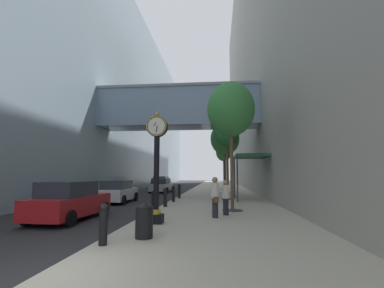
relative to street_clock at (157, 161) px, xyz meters
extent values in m
plane|color=#262628|center=(-1.02, 21.48, -2.53)|extent=(110.00, 110.00, 0.00)
cube|color=#ADA593|center=(2.51, 24.48, -2.46)|extent=(7.06, 80.00, 0.14)
cube|color=#93A8B7|center=(-12.79, 24.48, 9.88)|extent=(9.00, 80.00, 24.82)
cube|color=#758EA8|center=(-1.12, 13.46, 5.40)|extent=(14.94, 3.20, 3.35)
cube|color=gray|center=(-1.12, 13.46, 7.20)|extent=(14.94, 3.40, 0.24)
cube|color=gray|center=(10.55, 24.48, 16.66)|extent=(9.00, 80.00, 38.38)
cube|color=black|center=(0.00, 0.01, -2.21)|extent=(0.55, 0.55, 0.35)
cylinder|color=gold|center=(0.00, 0.01, -1.95)|extent=(0.38, 0.38, 0.18)
cylinder|color=black|center=(0.00, 0.01, -0.44)|extent=(0.22, 0.22, 2.83)
cylinder|color=black|center=(0.00, 0.01, 1.39)|extent=(0.84, 0.28, 0.84)
torus|color=gold|center=(0.00, -0.14, 1.39)|extent=(0.82, 0.05, 0.82)
cylinder|color=silver|center=(0.00, -0.14, 1.39)|extent=(0.69, 0.01, 0.69)
cylinder|color=silver|center=(0.00, 0.16, 1.39)|extent=(0.69, 0.01, 0.69)
sphere|color=gold|center=(0.00, 0.01, 1.89)|extent=(0.16, 0.16, 0.16)
cube|color=black|center=(-0.05, -0.15, 1.46)|extent=(0.13, 0.01, 0.15)
cube|color=black|center=(0.02, -0.15, 1.27)|extent=(0.07, 0.01, 0.26)
cylinder|color=black|center=(-0.67, -3.28, -1.93)|extent=(0.22, 0.22, 0.92)
sphere|color=black|center=(-0.67, -3.28, -1.40)|extent=(0.23, 0.23, 0.23)
cylinder|color=black|center=(-0.67, 2.41, -1.93)|extent=(0.22, 0.22, 0.92)
sphere|color=black|center=(-0.67, 2.41, -1.40)|extent=(0.23, 0.23, 0.23)
cylinder|color=black|center=(-0.67, 5.25, -1.93)|extent=(0.22, 0.22, 0.92)
sphere|color=black|center=(-0.67, 5.25, -1.40)|extent=(0.23, 0.23, 0.23)
cylinder|color=black|center=(-0.67, 8.09, -1.93)|extent=(0.22, 0.22, 0.92)
sphere|color=black|center=(-0.67, 8.09, -1.40)|extent=(0.23, 0.23, 0.23)
cylinder|color=black|center=(-0.67, 10.94, -1.93)|extent=(0.22, 0.22, 0.92)
sphere|color=black|center=(-0.67, 10.94, -1.40)|extent=(0.23, 0.23, 0.23)
cylinder|color=#333335|center=(3.14, 3.97, -2.38)|extent=(1.10, 1.10, 0.02)
cylinder|color=brown|center=(3.14, 3.97, -0.18)|extent=(0.18, 0.18, 4.42)
ellipsoid|color=#387F3D|center=(3.14, 3.97, 2.99)|extent=(2.56, 2.56, 2.94)
cylinder|color=#333335|center=(3.14, 10.43, -2.38)|extent=(1.10, 1.10, 0.02)
cylinder|color=#4C3D2D|center=(3.14, 10.43, -0.21)|extent=(0.18, 0.18, 4.35)
ellipsoid|color=#23602D|center=(3.14, 10.43, 2.67)|extent=(1.87, 1.87, 2.15)
cylinder|color=#333335|center=(3.14, 16.89, -2.38)|extent=(1.10, 1.10, 0.02)
cylinder|color=brown|center=(3.14, 16.89, -0.20)|extent=(0.18, 0.18, 4.37)
ellipsoid|color=#387F3D|center=(3.14, 16.89, 3.09)|extent=(2.93, 2.93, 3.37)
cylinder|color=#333335|center=(3.14, 23.36, -2.38)|extent=(1.10, 1.10, 0.02)
cylinder|color=#4C3D2D|center=(3.14, 23.36, -0.44)|extent=(0.18, 0.18, 3.89)
ellipsoid|color=#428438|center=(3.14, 23.36, 2.24)|extent=(1.97, 1.97, 2.26)
cylinder|color=black|center=(0.21, -2.40, -1.93)|extent=(0.52, 0.52, 0.92)
cone|color=black|center=(0.21, -2.40, -1.42)|extent=(0.53, 0.53, 0.16)
cylinder|color=#23232D|center=(2.27, 1.57, -1.97)|extent=(0.32, 0.32, 0.83)
cylinder|color=silver|center=(2.27, 1.57, -1.22)|extent=(0.41, 0.41, 0.67)
sphere|color=#9E7556|center=(2.27, 1.57, -0.75)|extent=(0.25, 0.25, 0.25)
cube|color=brown|center=(2.33, 1.36, -1.60)|extent=(0.22, 0.17, 0.24)
cylinder|color=#23232D|center=(2.75, 2.36, -2.01)|extent=(0.36, 0.36, 0.76)
cylinder|color=silver|center=(2.75, 2.36, -1.32)|extent=(0.47, 0.47, 0.62)
sphere|color=#9E7556|center=(2.75, 2.36, -0.89)|extent=(0.23, 0.23, 0.23)
cube|color=#235138|center=(4.85, 9.95, 0.81)|extent=(2.40, 3.60, 0.20)
cylinder|color=#333338|center=(3.73, 8.35, -0.79)|extent=(0.10, 0.10, 3.20)
cylinder|color=#333338|center=(3.73, 11.55, -0.79)|extent=(0.10, 0.10, 3.20)
cube|color=#AD191E|center=(-4.16, 1.20, -1.89)|extent=(1.89, 4.45, 0.83)
cube|color=#282D38|center=(-4.17, 0.98, -1.16)|extent=(1.63, 2.50, 0.68)
cylinder|color=black|center=(-5.04, 2.72, -2.21)|extent=(0.23, 0.64, 0.64)
cylinder|color=black|center=(-3.23, 2.68, -2.21)|extent=(0.23, 0.64, 0.64)
cylinder|color=black|center=(-5.09, -0.28, -2.21)|extent=(0.23, 0.64, 0.64)
cylinder|color=black|center=(-3.29, -0.32, -2.21)|extent=(0.23, 0.64, 0.64)
cube|color=#B7BABF|center=(-3.84, 19.07, -1.93)|extent=(1.98, 4.07, 0.76)
cube|color=#282D38|center=(-3.85, 18.87, -1.26)|extent=(1.70, 2.30, 0.62)
cylinder|color=black|center=(-4.71, 20.46, -2.21)|extent=(0.24, 0.65, 0.64)
cylinder|color=black|center=(-2.87, 20.40, -2.21)|extent=(0.24, 0.65, 0.64)
cylinder|color=black|center=(-4.81, 17.74, -2.21)|extent=(0.24, 0.65, 0.64)
cylinder|color=black|center=(-2.97, 17.67, -2.21)|extent=(0.24, 0.65, 0.64)
cube|color=silver|center=(-4.78, 8.50, -1.93)|extent=(1.94, 4.32, 0.75)
cube|color=#282D38|center=(-4.77, 8.29, -1.27)|extent=(1.66, 2.43, 0.62)
cylinder|color=black|center=(-5.73, 9.93, -2.21)|extent=(0.24, 0.65, 0.64)
cylinder|color=black|center=(-3.92, 9.98, -2.21)|extent=(0.24, 0.65, 0.64)
cylinder|color=black|center=(-5.64, 7.03, -2.21)|extent=(0.24, 0.65, 0.64)
cylinder|color=black|center=(-3.83, 7.08, -2.21)|extent=(0.24, 0.65, 0.64)
cube|color=navy|center=(-5.30, 25.90, -1.89)|extent=(1.86, 4.58, 0.84)
cube|color=#282D38|center=(-5.30, 25.67, -1.15)|extent=(1.62, 2.57, 0.68)
cylinder|color=black|center=(-6.19, 27.46, -2.21)|extent=(0.23, 0.64, 0.64)
cylinder|color=black|center=(-4.37, 27.44, -2.21)|extent=(0.23, 0.64, 0.64)
cylinder|color=black|center=(-6.22, 24.36, -2.21)|extent=(0.23, 0.64, 0.64)
cylinder|color=black|center=(-4.40, 24.34, -2.21)|extent=(0.23, 0.64, 0.64)
camera|label=1|loc=(2.42, -10.42, -0.50)|focal=25.13mm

